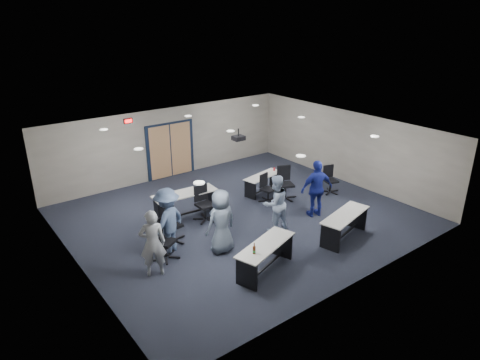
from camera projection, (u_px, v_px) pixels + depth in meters
floor at (240, 216)px, 13.55m from camera, size 10.00×10.00×0.00m
back_wall at (170, 143)px, 16.39m from camera, size 10.00×0.04×2.70m
front_wall at (360, 233)px, 9.72m from camera, size 10.00×0.04×2.70m
left_wall at (75, 222)px, 10.25m from camera, size 0.04×9.00×2.70m
right_wall at (348, 147)px, 15.86m from camera, size 0.04×9.00×2.70m
ceiling at (241, 134)px, 12.56m from camera, size 10.00×9.00×0.04m
double_door at (171, 150)px, 16.47m from camera, size 2.00×0.07×2.20m
exit_sign at (128, 121)px, 15.04m from camera, size 0.32×0.07×0.18m
ceiling_projector at (239, 138)px, 13.20m from camera, size 0.35×0.32×0.37m
ceiling_can_lights at (235, 133)px, 12.75m from camera, size 6.24×5.74×0.02m
table_front_left at (265, 253)px, 10.49m from camera, size 1.98×1.17×1.04m
table_front_right at (345, 222)px, 12.04m from camera, size 1.97×1.05×0.76m
table_back_left at (185, 200)px, 13.31m from camera, size 2.07×0.84×0.82m
table_back_right at (263, 181)px, 15.17m from camera, size 1.69×0.85×0.76m
chair_back_a at (172, 224)px, 11.85m from camera, size 0.76×0.76×1.12m
chair_back_b at (205, 204)px, 13.10m from camera, size 0.71×0.71×1.11m
chair_back_c at (268, 188)px, 14.41m from camera, size 0.72×0.72×0.97m
chair_back_d at (286, 183)px, 14.60m from camera, size 0.94×0.94×1.14m
chair_loose_left at (165, 240)px, 11.04m from camera, size 0.91×0.91×1.07m
chair_loose_right at (331, 180)px, 15.13m from camera, size 0.75×0.75×0.98m
person_gray at (153, 243)px, 10.25m from camera, size 0.74×0.63×1.74m
person_plaid at (221, 221)px, 11.27m from camera, size 0.88×0.58×1.77m
person_lightblue at (275, 203)px, 12.40m from camera, size 0.88×0.71×1.72m
person_navy at (317, 189)px, 13.28m from camera, size 1.15×0.73×1.83m
person_back at (168, 221)px, 11.23m from camera, size 1.36×1.11×1.83m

